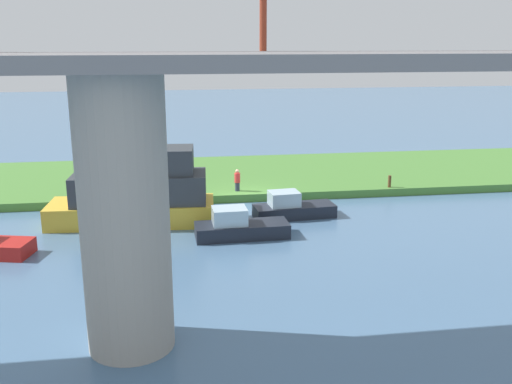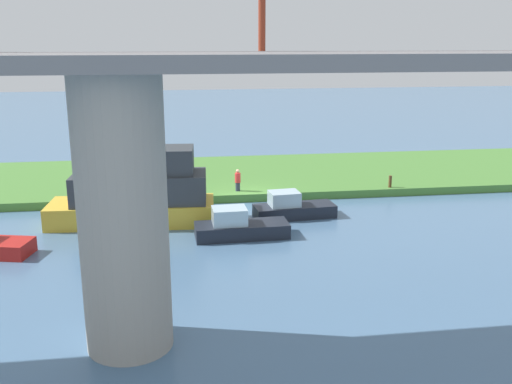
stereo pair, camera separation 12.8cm
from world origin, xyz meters
TOP-DOWN VIEW (x-y plane):
  - ground_plane at (0.00, 0.00)m, footprint 160.00×160.00m
  - grassy_bank at (0.00, -6.00)m, footprint 80.00×12.00m
  - bridge_pylon at (5.96, 16.40)m, footprint 2.80×2.80m
  - bridge_span at (5.96, 16.39)m, footprint 65.80×4.30m
  - person_on_bank at (0.43, -0.99)m, footprint 0.47×0.47m
  - mooring_post at (-9.39, -0.48)m, footprint 0.20×0.20m
  - skiff_small at (6.40, 3.09)m, footprint 9.09×3.56m
  - motorboat_red at (-2.16, 3.35)m, footprint 4.69×2.01m
  - houseboat_blue at (1.20, 6.31)m, footprint 4.79×1.84m

SIDE VIEW (x-z plane):
  - ground_plane at x=0.00m, z-range 0.00..0.00m
  - grassy_bank at x=0.00m, z-range 0.00..0.50m
  - motorboat_red at x=-2.16m, z-range -0.22..1.30m
  - houseboat_blue at x=1.20m, z-range -0.23..1.35m
  - mooring_post at x=-9.39m, z-range 0.50..1.27m
  - person_on_bank at x=0.43m, z-range 0.51..1.90m
  - skiff_small at x=6.40m, z-range -0.59..3.96m
  - bridge_pylon at x=5.96m, z-range 0.00..8.92m
  - bridge_span at x=5.96m, z-range 7.80..11.05m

